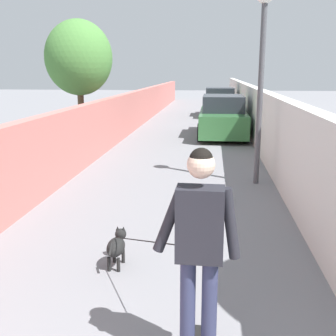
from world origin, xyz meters
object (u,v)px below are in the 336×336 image
lamp_post (262,51)px  car_near (223,117)px  car_far (220,103)px  dog (117,246)px  person_skateboarder (200,238)px  tree_left_mid (79,58)px

lamp_post → car_near: 7.20m
lamp_post → car_far: size_ratio=1.07×
lamp_post → dog: bearing=153.1°
person_skateboarder → car_near: size_ratio=0.41×
dog → car_far: size_ratio=0.52×
person_skateboarder → lamp_post: bearing=-10.3°
car_near → tree_left_mid: bearing=121.4°
tree_left_mid → dog: bearing=-159.9°
car_far → dog: bearing=175.1°
dog → person_skateboarder: bearing=-147.4°
person_skateboarder → car_far: bearing=-1.4°
car_near → car_far: 7.37m
person_skateboarder → car_far: size_ratio=0.47×
person_skateboarder → car_far: person_skateboarder is taller
car_near → car_far: (7.37, 0.00, -0.00)m
car_near → car_far: bearing=0.0°
dog → car_near: size_ratio=0.46×
lamp_post → dog: (-4.29, 2.17, -2.56)m
person_skateboarder → dog: (1.70, 1.09, -0.86)m
lamp_post → car_far: 14.39m
dog → car_near: (11.14, -1.57, 0.44)m
lamp_post → car_near: size_ratio=0.94×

